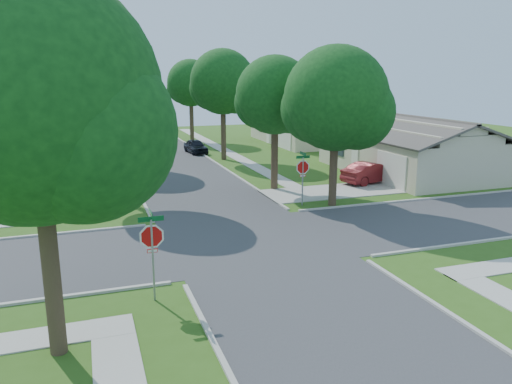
{
  "coord_description": "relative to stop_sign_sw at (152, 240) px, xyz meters",
  "views": [
    {
      "loc": [
        -6.45,
        -19.79,
        7.08
      ],
      "look_at": [
        1.12,
        2.18,
        1.6
      ],
      "focal_mm": 35.0,
      "sensor_mm": 36.0,
      "label": 1
    }
  ],
  "objects": [
    {
      "name": "ground",
      "position": [
        4.7,
        4.7,
        -2.03
      ],
      "size": [
        100.0,
        100.0,
        0.0
      ],
      "primitive_type": "plane",
      "color": "#315617",
      "rests_on": "ground"
    },
    {
      "name": "road_ns",
      "position": [
        4.7,
        4.7,
        -2.03
      ],
      "size": [
        7.0,
        100.0,
        0.02
      ],
      "primitive_type": "cube",
      "color": "#333335",
      "rests_on": "ground"
    },
    {
      "name": "sidewalk_ne",
      "position": [
        10.8,
        30.7,
        -2.01
      ],
      "size": [
        1.2,
        40.0,
        0.04
      ],
      "primitive_type": "cube",
      "color": "#9E9B91",
      "rests_on": "ground"
    },
    {
      "name": "sidewalk_nw",
      "position": [
        -1.4,
        30.7,
        -2.01
      ],
      "size": [
        1.2,
        40.0,
        0.04
      ],
      "primitive_type": "cube",
      "color": "#9E9B91",
      "rests_on": "ground"
    },
    {
      "name": "driveway",
      "position": [
        12.6,
        11.8,
        -2.01
      ],
      "size": [
        8.8,
        3.6,
        0.05
      ],
      "primitive_type": "cube",
      "color": "#9E9B91",
      "rests_on": "ground"
    },
    {
      "name": "stop_sign_sw",
      "position": [
        0.0,
        0.0,
        0.0
      ],
      "size": [
        1.05,
        0.8,
        2.98
      ],
      "color": "gray",
      "rests_on": "ground"
    },
    {
      "name": "stop_sign_ne",
      "position": [
        9.4,
        9.4,
        0.0
      ],
      "size": [
        1.05,
        0.8,
        2.98
      ],
      "color": "gray",
      "rests_on": "ground"
    },
    {
      "name": "tree_e_near",
      "position": [
        9.45,
        13.71,
        3.61
      ],
      "size": [
        4.97,
        4.8,
        8.28
      ],
      "color": "#38281C",
      "rests_on": "ground"
    },
    {
      "name": "tree_e_mid",
      "position": [
        9.46,
        25.71,
        4.22
      ],
      "size": [
        5.59,
        5.4,
        9.21
      ],
      "color": "#38281C",
      "rests_on": "ground"
    },
    {
      "name": "tree_e_far",
      "position": [
        9.45,
        38.71,
        3.95
      ],
      "size": [
        5.17,
        5.0,
        8.72
      ],
      "color": "#38281C",
      "rests_on": "ground"
    },
    {
      "name": "tree_w_near",
      "position": [
        0.06,
        13.71,
        4.08
      ],
      "size": [
        5.38,
        5.2,
        8.97
      ],
      "color": "#38281C",
      "rests_on": "ground"
    },
    {
      "name": "tree_w_mid",
      "position": [
        0.06,
        25.71,
        4.46
      ],
      "size": [
        5.8,
        5.6,
        9.56
      ],
      "color": "#38281C",
      "rests_on": "ground"
    },
    {
      "name": "tree_w_far",
      "position": [
        0.05,
        38.71,
        3.48
      ],
      "size": [
        4.76,
        4.6,
        8.04
      ],
      "color": "#38281C",
      "rests_on": "ground"
    },
    {
      "name": "tree_sw_corner",
      "position": [
        -2.74,
        -2.29,
        4.23
      ],
      "size": [
        6.21,
        6.0,
        9.55
      ],
      "color": "#38281C",
      "rests_on": "ground"
    },
    {
      "name": "tree_ne_corner",
      "position": [
        11.06,
        8.91,
        3.56
      ],
      "size": [
        5.8,
        5.6,
        8.66
      ],
      "color": "#38281C",
      "rests_on": "ground"
    },
    {
      "name": "house_ne_near",
      "position": [
        20.69,
        15.7,
        -0.51
      ],
      "size": [
        8.42,
        13.6,
        4.23
      ],
      "color": "#B2A88D",
      "rests_on": "ground"
    },
    {
      "name": "house_ne_far",
      "position": [
        20.69,
        33.7,
        -0.51
      ],
      "size": [
        8.42,
        13.6,
        4.23
      ],
      "color": "#B2A88D",
      "rests_on": "ground"
    },
    {
      "name": "car_driveway",
      "position": [
        16.2,
        13.3,
        -1.32
      ],
      "size": [
        4.55,
        2.48,
        1.42
      ],
      "primitive_type": "imported",
      "rotation": [
        0.0,
        0.0,
        1.81
      ],
      "color": "maroon",
      "rests_on": "ground"
    },
    {
      "name": "car_curb_east",
      "position": [
        7.9,
        29.99,
        -1.4
      ],
      "size": [
        1.84,
        3.85,
        1.27
      ],
      "primitive_type": "imported",
      "rotation": [
        0.0,
        0.0,
        0.09
      ],
      "color": "black",
      "rests_on": "ground"
    },
    {
      "name": "car_curb_west",
      "position": [
        1.5,
        37.26,
        -1.41
      ],
      "size": [
        1.88,
        4.31,
        1.23
      ],
      "primitive_type": "imported",
      "rotation": [
        0.0,
        0.0,
        3.1
      ],
      "color": "black",
      "rests_on": "ground"
    }
  ]
}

